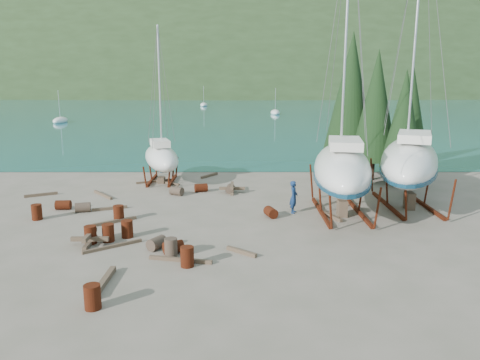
{
  "coord_description": "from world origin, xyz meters",
  "views": [
    {
      "loc": [
        2.05,
        -24.02,
        7.85
      ],
      "look_at": [
        2.1,
        3.0,
        1.94
      ],
      "focal_mm": 35.0,
      "sensor_mm": 36.0,
      "label": 1
    }
  ],
  "objects_px": {
    "large_sailboat_near": "(342,168)",
    "large_sailboat_far": "(409,161)",
    "worker": "(294,197)",
    "small_sailboat_shore": "(161,157)"
  },
  "relations": [
    {
      "from": "large_sailboat_near",
      "to": "large_sailboat_far",
      "type": "relative_size",
      "value": 0.96
    },
    {
      "from": "small_sailboat_shore",
      "to": "worker",
      "type": "xyz_separation_m",
      "value": [
        9.19,
        -8.51,
        -0.95
      ]
    },
    {
      "from": "large_sailboat_near",
      "to": "small_sailboat_shore",
      "type": "xyz_separation_m",
      "value": [
        -11.93,
        8.67,
        -0.85
      ]
    },
    {
      "from": "small_sailboat_shore",
      "to": "large_sailboat_far",
      "type": "bearing_deg",
      "value": -41.36
    },
    {
      "from": "worker",
      "to": "large_sailboat_near",
      "type": "bearing_deg",
      "value": -78.13
    },
    {
      "from": "large_sailboat_near",
      "to": "large_sailboat_far",
      "type": "distance_m",
      "value": 4.69
    },
    {
      "from": "large_sailboat_near",
      "to": "large_sailboat_far",
      "type": "bearing_deg",
      "value": 28.27
    },
    {
      "from": "large_sailboat_far",
      "to": "worker",
      "type": "relative_size",
      "value": 9.23
    },
    {
      "from": "large_sailboat_far",
      "to": "large_sailboat_near",
      "type": "bearing_deg",
      "value": -140.4
    },
    {
      "from": "large_sailboat_near",
      "to": "small_sailboat_shore",
      "type": "height_order",
      "value": "large_sailboat_near"
    }
  ]
}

